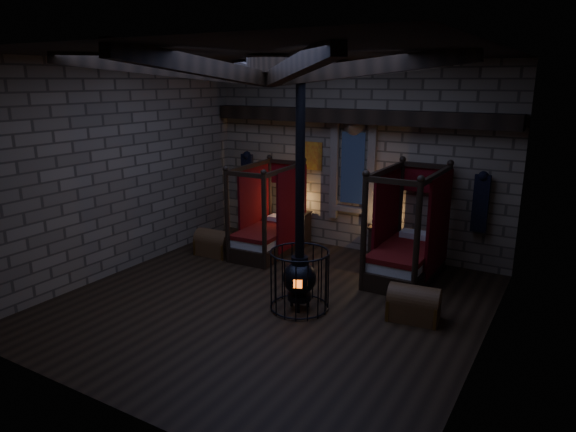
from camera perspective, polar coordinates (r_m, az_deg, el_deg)
The scene contains 8 objects.
room at distance 8.45m, azimuth -1.79°, elevation 14.41°, with size 7.02×7.02×4.29m.
bed_left at distance 11.62m, azimuth -2.11°, elevation -1.70°, with size 1.10×1.96×2.00m.
bed_right at distance 10.42m, azimuth 13.08°, elevation -3.83°, with size 1.12×2.09×2.17m.
trunk_left at distance 11.62m, azimuth -8.19°, elevation -3.04°, with size 0.83×0.55×0.59m.
trunk_right at distance 8.74m, azimuth 13.79°, elevation -9.52°, with size 0.87×0.61×0.60m.
nightstand_left at distance 12.17m, azimuth 1.23°, elevation -1.33°, with size 0.56×0.54×0.98m.
nightstand_right at distance 11.32m, azimuth 10.28°, elevation -2.97°, with size 0.49×0.47×0.82m.
stove at distance 8.74m, azimuth 1.29°, elevation -6.51°, with size 1.01×1.01×4.05m.
Camera 1 is at (4.50, -7.06, 3.82)m, focal length 32.00 mm.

